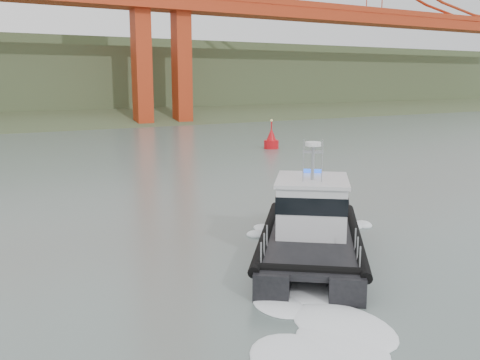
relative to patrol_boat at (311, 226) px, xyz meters
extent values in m
plane|color=slate|center=(1.55, 0.15, -1.45)|extent=(400.00, 400.00, 0.00)
cube|color=#304125|center=(1.55, 92.15, -1.45)|extent=(500.00, 44.72, 16.25)
cube|color=#304125|center=(1.55, 120.15, 4.55)|extent=(500.00, 70.00, 18.00)
cube|color=black|center=(-1.25, 0.78, -0.99)|extent=(8.55, 10.19, 1.30)
cube|color=black|center=(1.03, -1.05, -0.99)|extent=(8.55, 10.19, 1.30)
cube|color=black|center=(-0.45, -0.56, -0.47)|extent=(9.82, 10.75, 0.27)
cube|color=silver|center=(0.23, 0.29, 0.90)|extent=(4.98, 5.08, 2.49)
cube|color=black|center=(0.23, 0.29, 1.35)|extent=(5.07, 5.17, 0.81)
cube|color=silver|center=(0.23, 0.29, 2.24)|extent=(5.28, 5.38, 0.17)
cylinder|color=gray|center=(0.03, 0.03, 3.13)|extent=(0.17, 0.17, 1.95)
cylinder|color=white|center=(0.03, 0.03, 4.05)|extent=(0.76, 0.76, 0.20)
cylinder|color=red|center=(21.24, 35.04, -1.04)|extent=(1.85, 1.85, 1.23)
cone|color=red|center=(21.24, 35.04, 0.20)|extent=(1.44, 1.44, 1.85)
cylinder|color=red|center=(21.24, 35.04, 1.43)|extent=(0.16, 0.16, 1.03)
sphere|color=#E5D87F|center=(21.24, 35.04, 2.05)|extent=(0.31, 0.31, 0.31)
camera|label=1|loc=(-15.87, -19.97, 7.10)|focal=40.00mm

